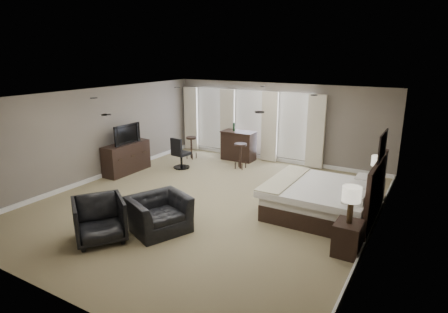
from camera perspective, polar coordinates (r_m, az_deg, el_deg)
The scene contains 16 objects.
room at distance 8.82m, azimuth -2.43°, elevation 0.83°, with size 7.60×8.60×2.64m.
window_bay at distance 12.82m, azimuth 3.75°, elevation 5.01°, with size 5.25×0.20×2.30m.
bed at distance 8.59m, azimuth 14.85°, elevation -4.16°, with size 2.26×2.16×1.44m, color silver.
nightstand_near at distance 7.27m, azimuth 18.30°, elevation -11.74°, with size 0.46×0.56×0.61m, color black.
nightstand_far at distance 9.93m, azimuth 21.94°, elevation -4.85°, with size 0.41×0.50×0.54m, color black.
lamp_near at distance 7.00m, azimuth 18.75°, elevation -7.01°, with size 0.33×0.33×0.68m, color beige.
lamp_far at distance 9.75m, azimuth 22.28°, elevation -1.67°, with size 0.30×0.30×0.61m, color beige.
wall_art at distance 8.11m, azimuth 22.98°, elevation 1.54°, with size 0.04×0.96×0.56m, color slate.
dresser at distance 11.74m, azimuth -14.62°, elevation -0.20°, with size 0.51×1.57×0.91m, color black.
tv at distance 11.61m, azimuth -14.80°, elevation 2.29°, with size 1.02×0.59×0.13m, color black.
armchair_near at distance 7.78m, azimuth -9.92°, elevation -7.75°, with size 1.13×0.74×0.99m, color black.
armchair_far at distance 7.69m, azimuth -18.48°, elevation -8.82°, with size 0.92×0.86×0.95m, color black.
bar_counter at distance 12.70m, azimuth 2.23°, elevation 1.68°, with size 1.14×0.60×1.00m, color black.
bar_stool_left at distance 12.92m, azimuth -4.99°, elevation 1.34°, with size 0.36×0.36×0.76m, color black.
bar_stool_right at distance 11.75m, azimuth 2.54°, elevation 0.07°, with size 0.39×0.39×0.81m, color black.
desk_chair at distance 11.84m, azimuth -6.54°, elevation 0.57°, with size 0.51×0.51×1.00m, color black.
Camera 1 is at (4.62, -7.17, 3.54)m, focal length 30.00 mm.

